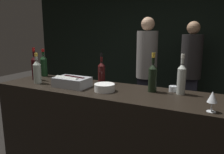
% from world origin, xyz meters
% --- Properties ---
extents(wall_back_chalkboard, '(6.40, 0.06, 2.80)m').
position_xyz_m(wall_back_chalkboard, '(0.00, 2.83, 1.40)').
color(wall_back_chalkboard, black).
rests_on(wall_back_chalkboard, ground_plane).
extents(bar_counter, '(2.44, 0.62, 0.99)m').
position_xyz_m(bar_counter, '(0.00, 0.31, 0.50)').
color(bar_counter, black).
rests_on(bar_counter, ground_plane).
extents(ice_bin_with_bottles, '(0.36, 0.23, 0.11)m').
position_xyz_m(ice_bin_with_bottles, '(-0.41, 0.24, 1.05)').
color(ice_bin_with_bottles, '#9EA0A5').
rests_on(ice_bin_with_bottles, bar_counter).
extents(bowl_white, '(0.19, 0.19, 0.07)m').
position_xyz_m(bowl_white, '(-0.03, 0.24, 1.03)').
color(bowl_white, white).
rests_on(bowl_white, bar_counter).
extents(wine_glass, '(0.07, 0.07, 0.15)m').
position_xyz_m(wine_glass, '(0.90, 0.09, 1.10)').
color(wine_glass, silver).
rests_on(wine_glass, bar_counter).
extents(candle_votive, '(0.08, 0.08, 0.05)m').
position_xyz_m(candle_votive, '(0.55, 0.52, 1.02)').
color(candle_votive, silver).
rests_on(candle_votive, bar_counter).
extents(red_wine_bottle_black_foil, '(0.08, 0.08, 0.34)m').
position_xyz_m(red_wine_bottle_black_foil, '(-0.22, 0.53, 1.12)').
color(red_wine_bottle_black_foil, '#380F0F').
rests_on(red_wine_bottle_black_foil, bar_counter).
extents(rose_wine_bottle, '(0.08, 0.08, 0.33)m').
position_xyz_m(rose_wine_bottle, '(-0.84, 0.21, 1.13)').
color(rose_wine_bottle, '#9EA899').
rests_on(rose_wine_bottle, bar_counter).
extents(red_wine_bottle_burgundy, '(0.08, 0.08, 0.34)m').
position_xyz_m(red_wine_bottle_burgundy, '(-1.06, 0.54, 1.14)').
color(red_wine_bottle_burgundy, '#143319').
rests_on(red_wine_bottle_burgundy, bar_counter).
extents(champagne_bottle, '(0.08, 0.08, 0.37)m').
position_xyz_m(champagne_bottle, '(0.38, 0.42, 1.14)').
color(champagne_bottle, black).
rests_on(champagne_bottle, bar_counter).
extents(red_wine_bottle_tall, '(0.07, 0.07, 0.37)m').
position_xyz_m(red_wine_bottle_tall, '(-1.00, 0.33, 1.15)').
color(red_wine_bottle_tall, black).
rests_on(red_wine_bottle_tall, bar_counter).
extents(white_wine_bottle, '(0.08, 0.08, 0.36)m').
position_xyz_m(white_wine_bottle, '(0.63, 0.46, 1.14)').
color(white_wine_bottle, '#B2B7AD').
rests_on(white_wine_bottle, bar_counter).
extents(person_in_hoodie, '(0.34, 0.34, 1.71)m').
position_xyz_m(person_in_hoodie, '(0.49, 2.29, 0.96)').
color(person_in_hoodie, black).
rests_on(person_in_hoodie, ground_plane).
extents(person_blond_tee, '(0.33, 0.33, 1.77)m').
position_xyz_m(person_blond_tee, '(-0.13, 1.84, 1.00)').
color(person_blond_tee, black).
rests_on(person_blond_tee, ground_plane).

